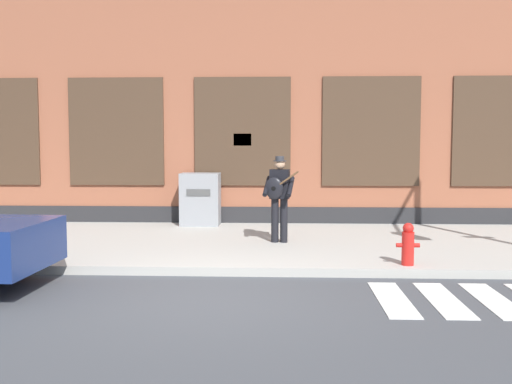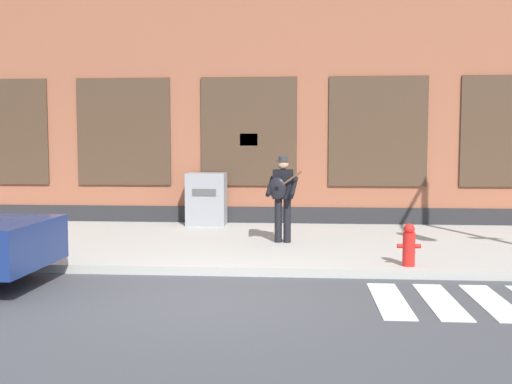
{
  "view_description": "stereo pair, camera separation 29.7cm",
  "coord_description": "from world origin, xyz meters",
  "views": [
    {
      "loc": [
        1.01,
        -7.98,
        2.15
      ],
      "look_at": [
        0.57,
        1.78,
        1.35
      ],
      "focal_mm": 42.0,
      "sensor_mm": 36.0,
      "label": 1
    },
    {
      "loc": [
        1.3,
        -7.96,
        2.15
      ],
      "look_at": [
        0.57,
        1.78,
        1.35
      ],
      "focal_mm": 42.0,
      "sensor_mm": 36.0,
      "label": 2
    }
  ],
  "objects": [
    {
      "name": "ground_plane",
      "position": [
        0.0,
        0.0,
        0.0
      ],
      "size": [
        160.0,
        160.0,
        0.0
      ],
      "primitive_type": "plane",
      "color": "#424449"
    },
    {
      "name": "fire_hydrant",
      "position": [
        3.06,
        1.83,
        0.49
      ],
      "size": [
        0.38,
        0.2,
        0.7
      ],
      "color": "red",
      "rests_on": "sidewalk"
    },
    {
      "name": "busker",
      "position": [
        0.93,
        3.99,
        1.14
      ],
      "size": [
        0.72,
        0.6,
        1.74
      ],
      "color": "black",
      "rests_on": "sidewalk"
    },
    {
      "name": "utility_box",
      "position": [
        -1.01,
        6.49,
        0.78
      ],
      "size": [
        0.95,
        0.69,
        1.27
      ],
      "color": "gray",
      "rests_on": "sidewalk"
    },
    {
      "name": "sidewalk",
      "position": [
        0.0,
        4.21,
        0.07
      ],
      "size": [
        28.0,
        5.46,
        0.14
      ],
      "color": "#ADAAA3",
      "rests_on": "ground"
    },
    {
      "name": "building_backdrop",
      "position": [
        -0.0,
        8.93,
        4.24
      ],
      "size": [
        28.0,
        4.06,
        8.5
      ],
      "color": "#99563D",
      "rests_on": "ground"
    }
  ]
}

